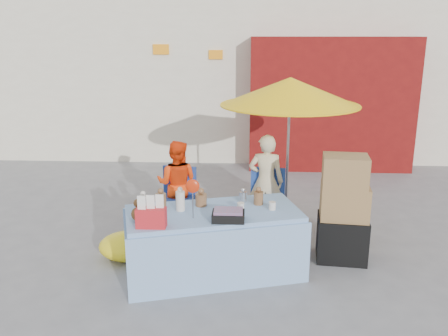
# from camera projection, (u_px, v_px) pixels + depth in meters

# --- Properties ---
(ground) EXTENTS (80.00, 80.00, 0.00)m
(ground) POSITION_uv_depth(u_px,v_px,m) (200.00, 260.00, 5.75)
(ground) COLOR slate
(ground) RESTS_ON ground
(backdrop) EXTENTS (14.00, 8.00, 7.80)m
(backdrop) POSITION_uv_depth(u_px,v_px,m) (248.00, 15.00, 12.10)
(backdrop) COLOR silver
(backdrop) RESTS_ON ground
(market_table) EXTENTS (2.13, 1.41, 1.19)m
(market_table) POSITION_uv_depth(u_px,v_px,m) (213.00, 242.00, 5.36)
(market_table) COLOR #7DA2C8
(market_table) RESTS_ON ground
(chair_left) EXTENTS (0.54, 0.53, 0.85)m
(chair_left) POSITION_uv_depth(u_px,v_px,m) (177.00, 211.00, 6.65)
(chair_left) COLOR navy
(chair_left) RESTS_ON ground
(chair_right) EXTENTS (0.54, 0.53, 0.85)m
(chair_right) POSITION_uv_depth(u_px,v_px,m) (266.00, 213.00, 6.59)
(chair_right) COLOR navy
(chair_right) RESTS_ON ground
(vendor_orange) EXTENTS (0.66, 0.54, 1.23)m
(vendor_orange) POSITION_uv_depth(u_px,v_px,m) (177.00, 184.00, 6.68)
(vendor_orange) COLOR #FF3E0D
(vendor_orange) RESTS_ON ground
(vendor_beige) EXTENTS (0.53, 0.38, 1.34)m
(vendor_beige) POSITION_uv_depth(u_px,v_px,m) (266.00, 181.00, 6.60)
(vendor_beige) COLOR beige
(vendor_beige) RESTS_ON ground
(umbrella) EXTENTS (1.90, 1.90, 2.09)m
(umbrella) POSITION_uv_depth(u_px,v_px,m) (290.00, 92.00, 6.40)
(umbrella) COLOR gray
(umbrella) RESTS_ON ground
(box_stack) EXTENTS (0.63, 0.54, 1.30)m
(box_stack) POSITION_uv_depth(u_px,v_px,m) (343.00, 212.00, 5.64)
(box_stack) COLOR black
(box_stack) RESTS_ON ground
(tarp_bundle) EXTENTS (0.79, 0.66, 0.33)m
(tarp_bundle) POSITION_uv_depth(u_px,v_px,m) (129.00, 246.00, 5.76)
(tarp_bundle) COLOR yellow
(tarp_bundle) RESTS_ON ground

